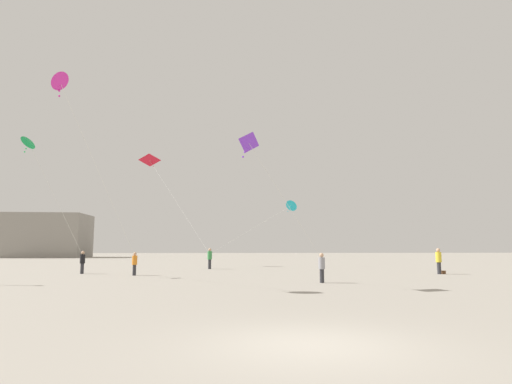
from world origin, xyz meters
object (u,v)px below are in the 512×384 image
Objects in this scene: kite_emerald_diamond at (29,143)px; handbag_beside_flyer at (443,272)px; person_in_grey at (322,266)px; kite_crimson_delta at (150,161)px; person_in_black at (82,261)px; kite_magenta_diamond at (61,84)px; person_in_orange at (135,263)px; person_in_green at (210,258)px; kite_violet_delta at (249,145)px; kite_cyan_diamond at (291,206)px; person_in_yellow at (439,260)px; building_left_hall at (44,236)px.

kite_emerald_diamond reaches higher than handbag_beside_flyer.
kite_crimson_delta is (-13.21, 22.73, 10.16)m from person_in_grey.
kite_crimson_delta reaches higher than person_in_black.
person_in_orange is at bearing 78.93° from kite_magenta_diamond.
person_in_green is 19.66m from kite_violet_delta.
kite_cyan_diamond is at bearing 76.36° from kite_violet_delta.
person_in_yellow is 18.85m from person_in_green.
person_in_orange is 0.10× the size of building_left_hall.
person_in_grey is at bearing 150.83° from person_in_orange.
person_in_black is 0.16× the size of kite_crimson_delta.
building_left_hall is at bearing 110.64° from kite_emerald_diamond.
kite_cyan_diamond is at bearing 123.50° from handbag_beside_flyer.
person_in_grey is at bearing -57.97° from building_left_hall.
kite_crimson_delta is (2.33, 13.43, 10.14)m from person_in_black.
kite_magenta_diamond is at bearing -5.23° from person_in_yellow.
handbag_beside_flyer is (8.91, -13.46, -6.07)m from kite_cyan_diamond.
kite_crimson_delta is at bearing 89.88° from kite_magenta_diamond.
person_in_black reaches higher than person_in_orange.
kite_magenta_diamond is 25.36m from kite_crimson_delta.
handbag_beside_flyer is at bearing -33.27° from kite_crimson_delta.
kite_cyan_diamond is at bearing -67.85° from person_in_grey.
person_in_black is at bearing 47.13° from kite_emerald_diamond.
kite_violet_delta is (2.45, -18.61, 5.83)m from person_in_green.
person_in_yellow is 21.51m from person_in_orange.
person_in_black is 5.12× the size of handbag_beside_flyer.
kite_cyan_diamond is at bearing -130.97° from person_in_orange.
person_in_black is at bearing -65.75° from building_left_hall.
kite_cyan_diamond reaches higher than person_in_yellow.
handbag_beside_flyer is (21.86, 0.09, -0.74)m from person_in_orange.
kite_emerald_diamond reaches higher than person_in_grey.
handbag_beside_flyer is (10.49, 7.17, -0.75)m from person_in_grey.
kite_crimson_delta reaches higher than person_in_grey.
kite_emerald_diamond is at bearing -177.98° from handbag_beside_flyer.
person_in_yellow reaches higher than person_in_green.
person_in_green is 19.14m from handbag_beside_flyer.
kite_emerald_diamond is 0.50× the size of building_left_hall.
person_in_orange is 18.75m from kite_crimson_delta.
building_left_hall is at bearing -60.45° from person_in_orange.
kite_cyan_diamond is at bearing -80.15° from person_in_black.
building_left_hall is at bearing 133.62° from kite_cyan_diamond.
handbag_beside_flyer is at bearing -143.08° from person_in_green.
kite_cyan_diamond reaches higher than person_in_orange.
person_in_green reaches higher than handbag_beside_flyer.
person_in_black is 15.00m from kite_magenta_diamond.
building_left_hall is (-29.21, 57.78, 3.36)m from person_in_orange.
person_in_yellow is at bearing 1.85° from kite_emerald_diamond.
kite_magenta_diamond is at bearing -59.27° from kite_emerald_diamond.
kite_magenta_diamond is 73.00m from building_left_hall.
kite_cyan_diamond is 1.10× the size of kite_emerald_diamond.
person_in_orange is 13.40m from person_in_grey.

